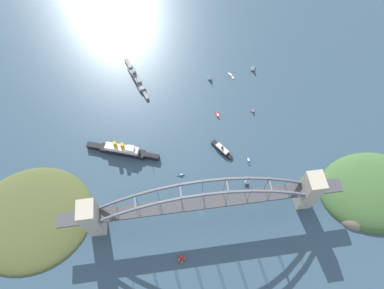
% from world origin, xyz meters
% --- Properties ---
extents(ground_plane, '(1400.00, 1400.00, 0.00)m').
position_xyz_m(ground_plane, '(0.00, 0.00, 0.00)').
color(ground_plane, '#334C60').
extents(harbor_arch_bridge, '(280.13, 19.42, 73.13)m').
position_xyz_m(harbor_arch_bridge, '(0.00, -0.00, 31.16)').
color(harbor_arch_bridge, '#BCB29E').
rests_on(harbor_arch_bridge, ground).
extents(headland_west_shore, '(130.20, 117.72, 16.03)m').
position_xyz_m(headland_west_shore, '(-181.11, 16.86, 0.00)').
color(headland_west_shore, '#4C562D').
rests_on(headland_west_shore, ground).
extents(headland_east_shore, '(122.38, 94.78, 28.66)m').
position_xyz_m(headland_east_shore, '(189.47, -1.88, 0.00)').
color(headland_east_shore, '#3D6033').
rests_on(headland_east_shore, ground).
extents(ocean_liner, '(83.53, 33.63, 21.17)m').
position_xyz_m(ocean_liner, '(-80.73, 84.23, 5.97)').
color(ocean_liner, black).
rests_on(ocean_liner, ground).
extents(naval_cruiser, '(29.07, 73.54, 16.84)m').
position_xyz_m(naval_cruiser, '(-59.56, 193.56, 2.88)').
color(naval_cruiser, slate).
rests_on(naval_cruiser, ground).
extents(harbor_ferry_steamer, '(21.86, 27.91, 8.08)m').
position_xyz_m(harbor_ferry_steamer, '(34.19, 72.14, 2.48)').
color(harbor_ferry_steamer, black).
rests_on(harbor_ferry_steamer, ground).
extents(seaplane_taxiing_near_bridge, '(8.66, 8.56, 5.01)m').
position_xyz_m(seaplane_taxiing_near_bridge, '(-26.95, -43.71, 2.09)').
color(seaplane_taxiing_near_bridge, '#B7B7B2').
rests_on(seaplane_taxiing_near_bridge, ground).
extents(small_boat_0, '(3.15, 11.96, 2.15)m').
position_xyz_m(small_boat_0, '(62.27, 54.59, 0.76)').
color(small_boat_0, '#234C8C').
rests_on(small_boat_0, ground).
extents(small_boat_1, '(8.39, 1.80, 2.18)m').
position_xyz_m(small_boat_1, '(-16.85, 46.74, 0.76)').
color(small_boat_1, '#234C8C').
rests_on(small_boat_1, ground).
extents(small_boat_2, '(6.96, 11.94, 2.17)m').
position_xyz_m(small_boat_2, '(66.21, 182.21, 0.76)').
color(small_boat_2, silver).
rests_on(small_boat_2, ground).
extents(small_boat_3, '(4.24, 11.81, 2.12)m').
position_xyz_m(small_boat_3, '(37.64, 121.76, 0.76)').
color(small_boat_3, '#B2231E').
rests_on(small_boat_3, ground).
extents(small_boat_4, '(6.13, 3.99, 7.08)m').
position_xyz_m(small_boat_4, '(82.58, 121.29, 3.34)').
color(small_boat_4, '#B2231E').
rests_on(small_boat_4, ground).
extents(small_boat_5, '(7.08, 9.40, 11.60)m').
position_xyz_m(small_boat_5, '(37.31, 180.79, 5.40)').
color(small_boat_5, '#234C8C').
rests_on(small_boat_5, ground).
extents(small_boat_6, '(6.11, 8.52, 10.20)m').
position_xyz_m(small_boat_6, '(54.18, 27.64, 4.68)').
color(small_boat_6, black).
rests_on(small_boat_6, ground).
extents(small_boat_7, '(9.21, 8.12, 11.48)m').
position_xyz_m(small_boat_7, '(97.64, 188.77, 5.36)').
color(small_boat_7, '#2D6B3D').
rests_on(small_boat_7, ground).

